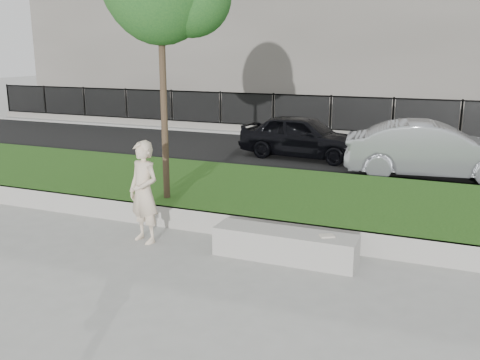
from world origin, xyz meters
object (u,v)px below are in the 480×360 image
at_px(man, 144,192).
at_px(car_dark, 303,136).
at_px(book, 327,236).
at_px(car_silver, 432,150).
at_px(stone_bench, 285,245).

relative_size(man, car_dark, 0.46).
distance_m(book, car_silver, 6.61).
bearing_deg(car_silver, stone_bench, 155.88).
relative_size(book, car_dark, 0.06).
distance_m(book, car_dark, 8.18).
bearing_deg(car_silver, man, 138.66).
bearing_deg(book, man, 151.74).
relative_size(book, car_silver, 0.05).
distance_m(man, car_silver, 7.91).
bearing_deg(stone_bench, car_dark, 104.13).
bearing_deg(car_silver, car_dark, 62.89).
bearing_deg(man, car_dark, 104.81).
height_order(car_dark, car_silver, car_silver).
distance_m(man, book, 3.16).
xyz_separation_m(book, car_dark, (-2.62, 7.74, 0.21)).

